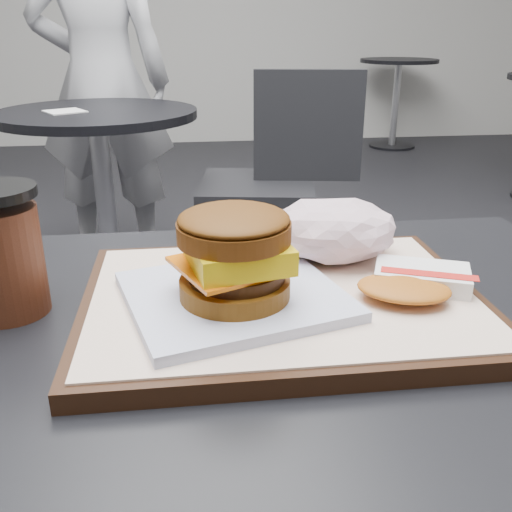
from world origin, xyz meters
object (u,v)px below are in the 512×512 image
object	(u,v)px
patron	(101,81)
neighbor_table	(102,166)
breakfast_sandwich	(235,265)
coffee_cup	(2,255)
neighbor_chair	(275,173)
customer_table	(250,500)
serving_tray	(282,301)
hash_brown	(414,282)
crumpled_wrapper	(333,230)

from	to	relation	value
patron	neighbor_table	bearing A→B (deg)	99.00
breakfast_sandwich	patron	distance (m)	2.15
coffee_cup	neighbor_chair	distance (m)	1.66
customer_table	coffee_cup	world-z (taller)	coffee_cup
serving_tray	neighbor_table	size ratio (longest dim) A/B	0.51
coffee_cup	neighbor_chair	world-z (taller)	coffee_cup
hash_brown	crumpled_wrapper	world-z (taller)	crumpled_wrapper
crumpled_wrapper	coffee_cup	distance (m)	0.33
customer_table	coffee_cup	xyz separation A→B (m)	(-0.22, 0.08, 0.24)
hash_brown	crumpled_wrapper	xyz separation A→B (m)	(-0.06, 0.10, 0.02)
breakfast_sandwich	customer_table	bearing A→B (deg)	-74.60
serving_tray	coffee_cup	size ratio (longest dim) A/B	3.06
neighbor_table	patron	distance (m)	0.56
neighbor_chair	patron	world-z (taller)	patron
breakfast_sandwich	hash_brown	world-z (taller)	breakfast_sandwich
serving_tray	breakfast_sandwich	xyz separation A→B (m)	(-0.05, -0.02, 0.05)
breakfast_sandwich	coffee_cup	distance (m)	0.22
crumpled_wrapper	neighbor_chair	xyz separation A→B (m)	(0.17, 1.50, -0.31)
hash_brown	neighbor_chair	size ratio (longest dim) A/B	0.15
customer_table	serving_tray	world-z (taller)	serving_tray
serving_tray	hash_brown	world-z (taller)	hash_brown
customer_table	neighbor_table	xyz separation A→B (m)	(-0.35, 1.65, -0.03)
neighbor_table	serving_tray	bearing A→B (deg)	-76.34
breakfast_sandwich	hash_brown	size ratio (longest dim) A/B	1.72
crumpled_wrapper	neighbor_chair	bearing A→B (deg)	83.39
neighbor_chair	patron	bearing A→B (deg)	142.44
serving_tray	neighbor_chair	distance (m)	1.62
coffee_cup	patron	size ratio (longest dim) A/B	0.08
crumpled_wrapper	coffee_cup	bearing A→B (deg)	-171.34
serving_tray	coffee_cup	xyz separation A→B (m)	(-0.26, 0.03, 0.05)
coffee_cup	neighbor_chair	xyz separation A→B (m)	(0.50, 1.55, -0.32)
hash_brown	patron	size ratio (longest dim) A/B	0.08
neighbor_chair	serving_tray	bearing A→B (deg)	-98.72
neighbor_chair	patron	xyz separation A→B (m)	(-0.67, 0.51, 0.29)
coffee_cup	neighbor_chair	size ratio (longest dim) A/B	0.14
patron	crumpled_wrapper	bearing A→B (deg)	108.47
crumpled_wrapper	serving_tray	bearing A→B (deg)	-130.27
coffee_cup	neighbor_chair	bearing A→B (deg)	72.02
customer_table	breakfast_sandwich	bearing A→B (deg)	105.40
neighbor_chair	breakfast_sandwich	bearing A→B (deg)	-100.25
breakfast_sandwich	crumpled_wrapper	size ratio (longest dim) A/B	1.60
breakfast_sandwich	coffee_cup	bearing A→B (deg)	166.58
breakfast_sandwich	coffee_cup	world-z (taller)	coffee_cup
hash_brown	customer_table	bearing A→B (deg)	-167.09
serving_tray	neighbor_chair	bearing A→B (deg)	81.28
customer_table	breakfast_sandwich	distance (m)	0.25
breakfast_sandwich	patron	size ratio (longest dim) A/B	0.14
customer_table	serving_tray	bearing A→B (deg)	53.64
coffee_cup	hash_brown	bearing A→B (deg)	-6.73
customer_table	hash_brown	distance (m)	0.27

